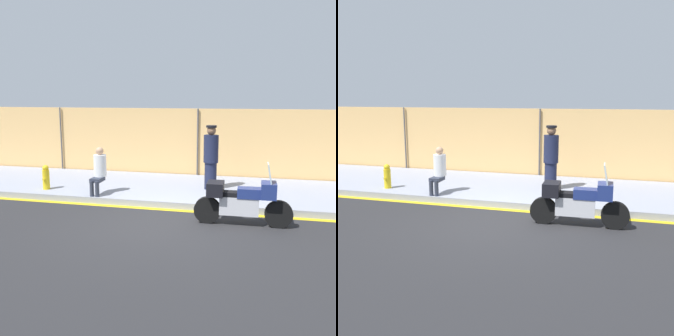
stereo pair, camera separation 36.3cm
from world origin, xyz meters
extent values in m
plane|color=#262628|center=(0.00, 0.00, 0.00)|extent=(120.00, 120.00, 0.00)
cube|color=#8E93A3|center=(0.00, 2.95, 0.09)|extent=(37.05, 3.57, 0.17)
cube|color=gold|center=(0.00, 1.08, 0.00)|extent=(37.05, 0.18, 0.01)
cube|color=#E5B26B|center=(0.00, 4.83, 1.19)|extent=(35.20, 0.08, 2.39)
cylinder|color=#4C4C51|center=(-4.99, 4.73, 1.19)|extent=(0.05, 0.05, 2.39)
cylinder|color=#4C4C51|center=(0.00, 4.73, 1.19)|extent=(0.05, 0.05, 2.39)
cylinder|color=black|center=(2.49, 0.33, 0.30)|extent=(0.60, 0.15, 0.60)
cylinder|color=black|center=(0.94, 0.30, 0.30)|extent=(0.60, 0.15, 0.60)
cube|color=silver|center=(1.64, 0.31, 0.45)|extent=(0.86, 0.30, 0.41)
cube|color=navy|center=(1.85, 0.32, 0.74)|extent=(0.53, 0.32, 0.22)
cube|color=black|center=(1.55, 0.31, 0.70)|extent=(0.61, 0.29, 0.10)
cube|color=navy|center=(2.26, 0.33, 0.82)|extent=(0.33, 0.48, 0.34)
cube|color=silver|center=(2.26, 0.33, 1.20)|extent=(0.11, 0.42, 0.42)
cube|color=black|center=(1.11, 0.30, 0.80)|extent=(0.37, 0.51, 0.30)
cylinder|color=#191E38|center=(0.69, 2.83, 0.56)|extent=(0.34, 0.34, 0.78)
cylinder|color=#191E38|center=(0.69, 2.83, 1.34)|extent=(0.42, 0.42, 0.78)
sphere|color=brown|center=(0.69, 2.83, 1.86)|extent=(0.26, 0.26, 0.26)
cylinder|color=black|center=(0.69, 2.83, 1.97)|extent=(0.30, 0.30, 0.06)
cylinder|color=#2D3342|center=(-2.28, 1.27, 0.38)|extent=(0.11, 0.11, 0.42)
cylinder|color=#2D3342|center=(-2.12, 1.27, 0.38)|extent=(0.11, 0.11, 0.42)
cube|color=#2D3342|center=(-2.20, 1.48, 0.59)|extent=(0.29, 0.42, 0.10)
cylinder|color=white|center=(-2.20, 1.69, 0.94)|extent=(0.34, 0.34, 0.59)
sphere|color=tan|center=(-2.20, 1.69, 1.34)|extent=(0.21, 0.21, 0.21)
cylinder|color=gold|center=(-3.89, 1.72, 0.45)|extent=(0.20, 0.20, 0.56)
sphere|color=gold|center=(-3.89, 1.72, 0.79)|extent=(0.18, 0.18, 0.18)
cylinder|color=gold|center=(-3.89, 1.62, 0.48)|extent=(0.07, 0.08, 0.07)
camera|label=1|loc=(2.04, -8.14, 2.84)|focal=42.00mm
camera|label=2|loc=(2.39, -8.05, 2.84)|focal=42.00mm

